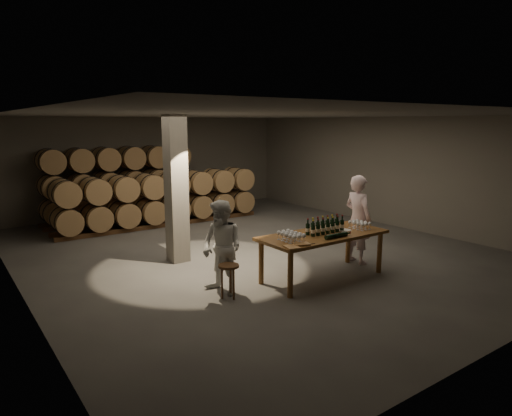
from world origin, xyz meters
TOP-DOWN VIEW (x-y plane):
  - room at (-1.80, 0.20)m, footprint 12.00×12.00m
  - tasting_table at (0.00, -2.50)m, footprint 2.60×1.10m
  - barrel_stack_back at (-1.35, 5.20)m, footprint 4.70×0.95m
  - barrel_stack_front at (-0.57, 3.80)m, footprint 6.26×0.95m
  - bottle_cluster at (0.07, -2.47)m, footprint 0.86×0.23m
  - lying_bottles at (-0.02, -2.88)m, footprint 0.65×0.09m
  - glass_cluster_left at (-0.88, -2.58)m, footprint 0.30×0.52m
  - glass_cluster_right at (0.91, -2.61)m, footprint 0.30×0.41m
  - plate at (0.53, -2.56)m, footprint 0.26×0.26m
  - notebook_near at (-0.90, -2.88)m, footprint 0.33×0.30m
  - notebook_corner at (-1.16, -2.93)m, footprint 0.27×0.32m
  - pen at (-0.71, -2.95)m, footprint 0.12×0.04m
  - stool at (-2.07, -2.33)m, footprint 0.36×0.36m
  - person_man at (1.33, -2.19)m, footprint 0.49×0.72m
  - person_woman at (-2.03, -2.06)m, footprint 0.82×0.95m

SIDE VIEW (x-z plane):
  - stool at x=-2.07m, z-range 0.19..0.80m
  - tasting_table at x=0.00m, z-range 0.35..1.25m
  - barrel_stack_front at x=-0.57m, z-range 0.04..1.61m
  - person_woman at x=-2.03m, z-range 0.00..1.69m
  - pen at x=-0.71m, z-range 0.90..0.91m
  - plate at x=0.53m, z-range 0.90..0.92m
  - notebook_corner at x=-1.16m, z-range 0.90..0.92m
  - notebook_near at x=-0.90m, z-range 0.90..0.93m
  - lying_bottles at x=-0.02m, z-range 0.90..0.99m
  - person_man at x=1.33m, z-range 0.00..1.93m
  - glass_cluster_right at x=0.91m, z-range 0.93..1.09m
  - bottle_cluster at x=0.07m, z-range 0.85..1.18m
  - glass_cluster_left at x=-0.88m, z-range 0.94..1.11m
  - barrel_stack_back at x=-1.35m, z-range 0.04..2.35m
  - room at x=-1.80m, z-range -4.40..7.60m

